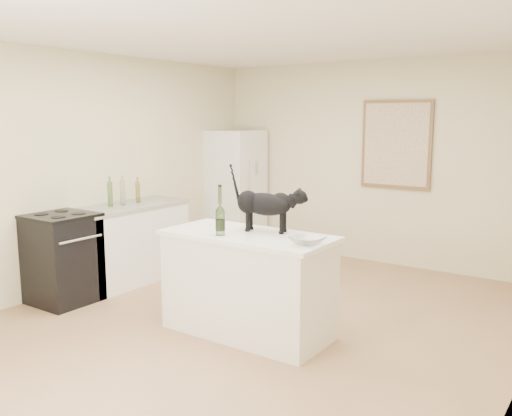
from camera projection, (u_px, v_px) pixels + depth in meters
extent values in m
plane|color=#A97E5A|center=(252.00, 323.00, 5.11)|extent=(5.50, 5.50, 0.00)
plane|color=white|center=(252.00, 32.00, 4.68)|extent=(5.50, 5.50, 0.00)
plane|color=beige|center=(374.00, 163.00, 7.12)|extent=(4.50, 0.00, 4.50)
plane|color=beige|center=(87.00, 170.00, 6.16)|extent=(0.00, 5.50, 5.50)
cube|color=white|center=(248.00, 286.00, 4.82)|extent=(1.44, 0.67, 0.86)
cube|color=white|center=(248.00, 236.00, 4.74)|extent=(1.50, 0.70, 0.04)
cube|color=white|center=(129.00, 245.00, 6.37)|extent=(0.60, 1.40, 0.86)
cube|color=gray|center=(128.00, 206.00, 6.30)|extent=(0.62, 1.44, 0.04)
cube|color=black|center=(63.00, 259.00, 5.64)|extent=(0.60, 0.60, 0.90)
cube|color=white|center=(235.00, 190.00, 7.97)|extent=(0.68, 0.68, 1.70)
cube|color=brown|center=(396.00, 144.00, 6.89)|extent=(0.90, 0.03, 1.10)
cube|color=beige|center=(396.00, 144.00, 6.87)|extent=(0.82, 0.00, 1.02)
cylinder|color=#396227|center=(220.00, 213.00, 4.64)|extent=(0.10, 0.10, 0.38)
imported|color=white|center=(307.00, 241.00, 4.32)|extent=(0.31, 0.31, 0.07)
cube|color=silver|center=(258.00, 168.00, 7.79)|extent=(0.06, 0.13, 0.19)
cylinder|color=#98A59B|center=(123.00, 193.00, 6.25)|extent=(0.06, 0.06, 0.28)
cylinder|color=brown|center=(138.00, 192.00, 6.45)|extent=(0.06, 0.06, 0.24)
cylinder|color=#29581E|center=(110.00, 194.00, 6.14)|extent=(0.06, 0.06, 0.28)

